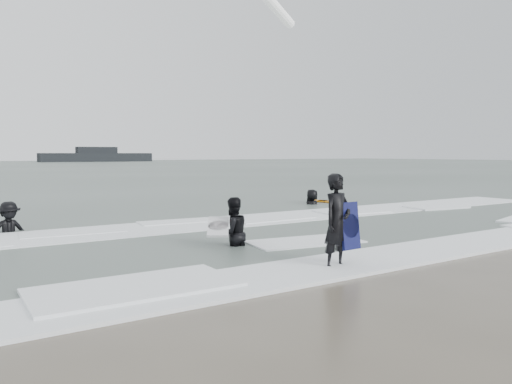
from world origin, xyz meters
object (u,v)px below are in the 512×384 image
surfer_breaker (9,234)px  surfer_right_far (312,205)px  vessel_horizon (97,156)px  surfer_centre (337,268)px  surfer_right_near (310,203)px  surfer_wading (233,247)px

surfer_breaker → surfer_right_far: 12.46m
vessel_horizon → surfer_breaker: bearing=-105.9°
surfer_centre → surfer_right_near: size_ratio=1.09×
surfer_wading → surfer_right_far: 10.45m
surfer_breaker → vessel_horizon: 131.42m
surfer_right_far → vessel_horizon: size_ratio=0.06×
surfer_centre → surfer_wading: surfer_centre is taller
surfer_centre → surfer_right_far: size_ratio=1.04×
surfer_wading → surfer_right_near: (8.45, 7.49, 0.00)m
surfer_centre → surfer_wading: 3.15m
surfer_breaker → surfer_centre: bearing=-68.6°
surfer_right_far → vessel_horizon: (23.61, 124.84, 1.53)m
surfer_right_far → vessel_horizon: vessel_horizon is taller
surfer_centre → surfer_breaker: 9.71m
surfer_right_near → vessel_horizon: (23.12, 124.12, 1.53)m
surfer_breaker → surfer_right_far: surfer_right_far is taller
surfer_right_near → vessel_horizon: size_ratio=0.06×
surfer_breaker → vessel_horizon: bearing=64.2°
surfer_right_near → surfer_centre: bearing=29.3°
surfer_wading → surfer_breaker: 6.82m
surfer_centre → surfer_right_near: surfer_centre is taller
surfer_right_near → vessel_horizon: bearing=-124.8°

